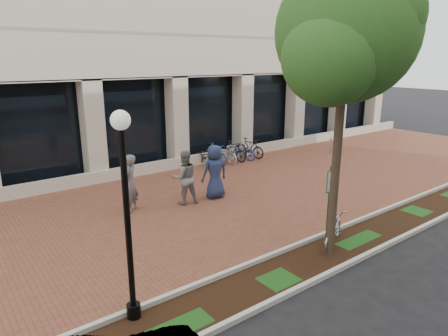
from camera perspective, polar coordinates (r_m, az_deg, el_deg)
ground at (r=14.43m, az=-3.31°, el=-4.95°), size 120.00×120.00×0.00m
brick_plaza at (r=14.43m, az=-3.31°, el=-4.93°), size 40.00×9.00×0.01m
planting_strip at (r=10.85m, az=12.80°, el=-12.56°), size 40.00×1.50×0.01m
curb_plaza_side at (r=11.25m, az=9.86°, el=-10.99°), size 40.00×0.12×0.12m
curb_street_side at (r=10.42m, az=16.05°, el=-13.69°), size 40.00×0.12×0.12m
parking_sign at (r=11.09m, az=14.90°, el=-3.84°), size 0.34×0.07×2.28m
lamppost at (r=7.64m, az=-13.75°, el=-5.51°), size 0.36×0.36×4.17m
street_tree at (r=10.03m, az=17.03°, el=16.88°), size 3.91×3.26×7.23m
locked_bicycle at (r=11.57m, az=15.30°, el=-8.53°), size 1.75×1.22×0.87m
pedestrian_left at (r=13.64m, az=-13.31°, el=-2.19°), size 0.85×0.83×1.98m
pedestrian_mid at (r=14.08m, az=-5.66°, el=-1.34°), size 1.10×0.94×1.95m
pedestrian_right at (r=14.62m, az=-1.33°, el=-0.52°), size 1.05×0.76×2.00m
bollard at (r=22.23m, az=15.01°, el=3.13°), size 0.12×0.12×0.93m
bike_rack_cluster at (r=19.85m, az=0.64°, el=2.26°), size 3.51×1.85×1.03m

